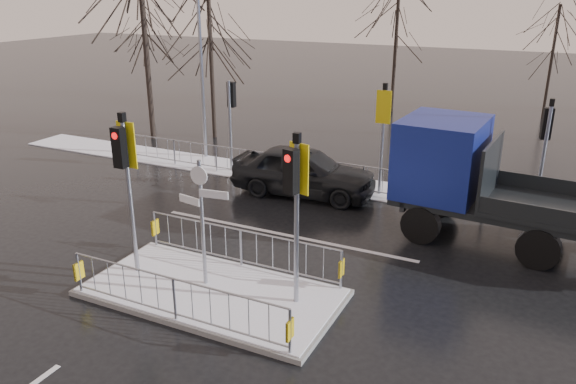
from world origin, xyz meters
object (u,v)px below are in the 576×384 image
at_px(car_far_lane, 304,171).
at_px(flatbed_truck, 477,178).
at_px(street_lamp_left, 202,49).
at_px(traffic_island, 211,280).

height_order(car_far_lane, flatbed_truck, flatbed_truck).
bearing_deg(car_far_lane, street_lamp_left, 62.99).
height_order(car_far_lane, street_lamp_left, street_lamp_left).
relative_size(car_far_lane, street_lamp_left, 0.61).
bearing_deg(street_lamp_left, car_far_lane, -22.91).
height_order(traffic_island, car_far_lane, traffic_island).
relative_size(traffic_island, flatbed_truck, 0.81).
bearing_deg(traffic_island, car_far_lane, 96.93).
relative_size(traffic_island, car_far_lane, 1.21).
distance_m(car_far_lane, flatbed_truck, 5.97).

